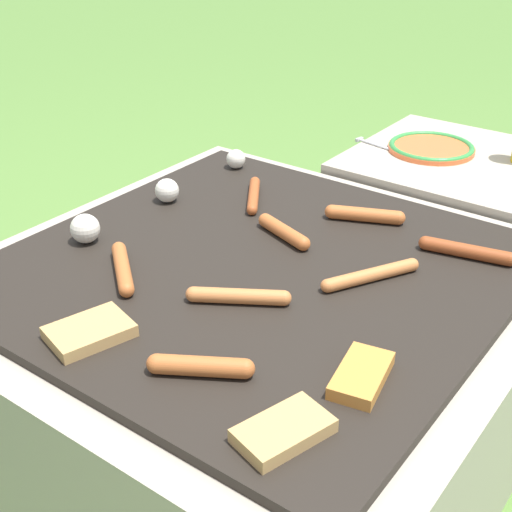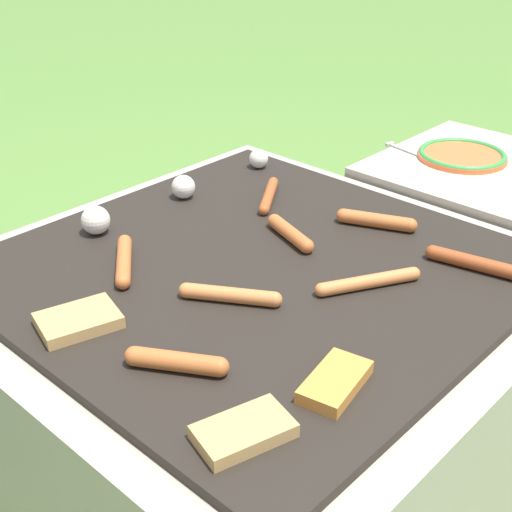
# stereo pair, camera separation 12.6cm
# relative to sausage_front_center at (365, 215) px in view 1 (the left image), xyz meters

# --- Properties ---
(ground_plane) EXTENTS (14.00, 14.00, 0.00)m
(ground_plane) POSITION_rel_sausage_front_center_xyz_m (-0.28, 0.07, -0.41)
(ground_plane) COLOR #567F38
(grill) EXTENTS (0.96, 0.96, 0.39)m
(grill) POSITION_rel_sausage_front_center_xyz_m (-0.28, 0.07, -0.21)
(grill) COLOR #A89E8C
(grill) RESTS_ON ground_plane
(side_ledge) EXTENTS (0.49, 0.48, 0.39)m
(side_ledge) POSITION_rel_sausage_front_center_xyz_m (0.46, -0.01, -0.21)
(side_ledge) COLOR #A89E8C
(side_ledge) RESTS_ON ground_plane
(sausage_back_right) EXTENTS (0.14, 0.11, 0.02)m
(sausage_back_right) POSITION_rel_sausage_front_center_xyz_m (-0.05, 0.24, -0.00)
(sausage_back_right) COLOR #A34C23
(sausage_back_right) RESTS_ON grill
(sausage_front_left) EXTENTS (0.12, 0.14, 0.03)m
(sausage_front_left) POSITION_rel_sausage_front_center_xyz_m (-0.44, 0.23, -0.00)
(sausage_front_left) COLOR #B7602D
(sausage_front_left) RESTS_ON grill
(sausage_front_right) EXTENTS (0.06, 0.17, 0.03)m
(sausage_front_right) POSITION_rel_sausage_front_center_xyz_m (-0.02, -0.22, -0.00)
(sausage_front_right) COLOR #93421E
(sausage_front_right) RESTS_ON grill
(sausage_back_left) EXTENTS (0.17, 0.11, 0.02)m
(sausage_back_left) POSITION_rel_sausage_front_center_xyz_m (-0.20, -0.12, -0.00)
(sausage_back_left) COLOR #C6753D
(sausage_back_left) RESTS_ON grill
(sausage_mid_right) EXTENTS (0.10, 0.15, 0.03)m
(sausage_mid_right) POSITION_rel_sausage_front_center_xyz_m (-0.39, 0.02, -0.00)
(sausage_mid_right) COLOR #C6753D
(sausage_mid_right) RESTS_ON grill
(sausage_back_center) EXTENTS (0.07, 0.14, 0.03)m
(sausage_back_center) POSITION_rel_sausage_front_center_xyz_m (-0.16, 0.09, -0.00)
(sausage_back_center) COLOR #B7602D
(sausage_back_center) RESTS_ON grill
(sausage_mid_left) EXTENTS (0.09, 0.14, 0.03)m
(sausage_mid_left) POSITION_rel_sausage_front_center_xyz_m (-0.57, -0.06, 0.00)
(sausage_mid_left) COLOR #B7602D
(sausage_mid_left) RESTS_ON grill
(sausage_front_center) EXTENTS (0.08, 0.15, 0.03)m
(sausage_front_center) POSITION_rel_sausage_front_center_xyz_m (0.00, 0.00, 0.00)
(sausage_front_center) COLOR #B7602D
(sausage_front_center) RESTS_ON grill
(bread_slice_right) EXTENTS (0.13, 0.08, 0.02)m
(bread_slice_right) POSITION_rel_sausage_front_center_xyz_m (-0.45, -0.24, -0.00)
(bread_slice_right) COLOR #D18438
(bread_slice_right) RESTS_ON grill
(bread_slice_left) EXTENTS (0.14, 0.10, 0.02)m
(bread_slice_left) POSITION_rel_sausage_front_center_xyz_m (-0.61, -0.22, -0.00)
(bread_slice_left) COLOR tan
(bread_slice_left) RESTS_ON grill
(bread_slice_center) EXTENTS (0.14, 0.12, 0.02)m
(bread_slice_center) POSITION_rel_sausage_front_center_xyz_m (-0.60, 0.14, -0.00)
(bread_slice_center) COLOR tan
(bread_slice_center) RESTS_ON grill
(mushroom_row) EXTENTS (0.75, 0.06, 0.06)m
(mushroom_row) POSITION_rel_sausage_front_center_xyz_m (-0.29, 0.38, 0.01)
(mushroom_row) COLOR beige
(mushroom_row) RESTS_ON grill
(plate_colorful) EXTENTS (0.21, 0.21, 0.02)m
(plate_colorful) POSITION_rel_sausage_front_center_xyz_m (0.46, 0.06, -0.01)
(plate_colorful) COLOR orange
(plate_colorful) RESTS_ON side_ledge
(fork_utensil) EXTENTS (0.05, 0.17, 0.01)m
(fork_utensil) POSITION_rel_sausage_front_center_xyz_m (0.40, 0.18, -0.01)
(fork_utensil) COLOR silver
(fork_utensil) RESTS_ON side_ledge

